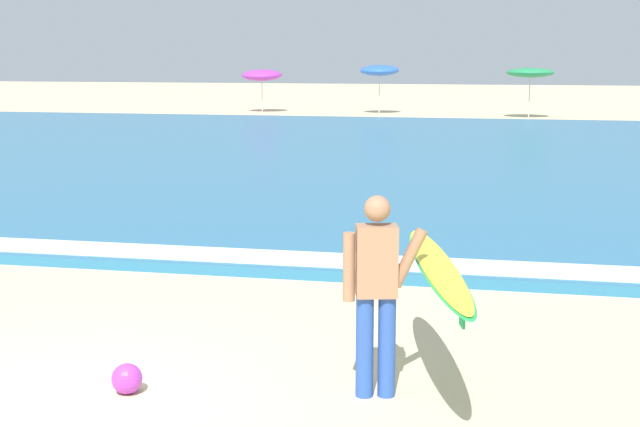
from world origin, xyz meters
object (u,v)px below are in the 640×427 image
object	(u,v)px
beach_umbrella_2	(530,73)
beach_ball	(127,379)
beach_umbrella_0	(262,75)
beach_umbrella_1	(380,70)
surfer_with_board	(407,278)

from	to	relation	value
beach_umbrella_2	beach_ball	bearing A→B (deg)	-96.85
beach_umbrella_0	beach_umbrella_2	distance (m)	13.11
beach_umbrella_0	beach_umbrella_2	xyz separation A→B (m)	(13.00, -1.67, 0.21)
beach_umbrella_1	beach_umbrella_0	bearing A→B (deg)	180.00
beach_umbrella_1	beach_umbrella_2	distance (m)	7.28
beach_ball	beach_umbrella_1	bearing A→B (deg)	94.59
surfer_with_board	beach_umbrella_1	xyz separation A→B (m)	(-5.26, 35.90, 1.05)
beach_umbrella_1	beach_umbrella_2	bearing A→B (deg)	-13.27
surfer_with_board	beach_umbrella_1	bearing A→B (deg)	98.33
surfer_with_board	beach_umbrella_0	size ratio (longest dim) A/B	1.28
surfer_with_board	beach_umbrella_2	xyz separation A→B (m)	(1.83, 34.23, 1.01)
beach_umbrella_1	beach_ball	xyz separation A→B (m)	(2.92, -36.34, -1.95)
beach_umbrella_0	beach_umbrella_1	bearing A→B (deg)	-0.00
surfer_with_board	beach_ball	bearing A→B (deg)	-169.32
beach_umbrella_1	beach_ball	bearing A→B (deg)	-85.41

